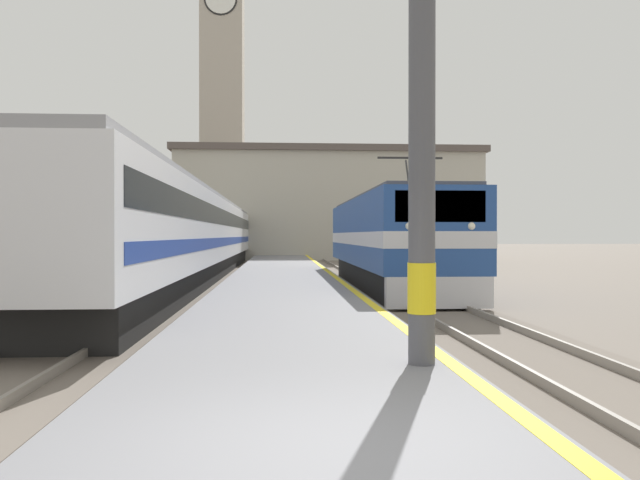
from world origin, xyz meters
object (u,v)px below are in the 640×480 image
(passenger_train, at_px, (213,235))
(clock_tower, at_px, (223,89))
(locomotive_train, at_px, (389,241))
(catenary_mast, at_px, (427,26))

(passenger_train, relative_size, clock_tower, 1.76)
(locomotive_train, xyz_separation_m, passenger_train, (-7.84, 13.11, 0.24))
(catenary_mast, relative_size, clock_tower, 0.27)
(clock_tower, bearing_deg, passenger_train, -86.12)
(passenger_train, bearing_deg, catenary_mast, -79.05)
(locomotive_train, relative_size, passenger_train, 0.28)
(passenger_train, bearing_deg, clock_tower, 93.88)
(locomotive_train, relative_size, catenary_mast, 1.82)
(passenger_train, relative_size, catenary_mast, 6.59)
(locomotive_train, distance_m, passenger_train, 15.28)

